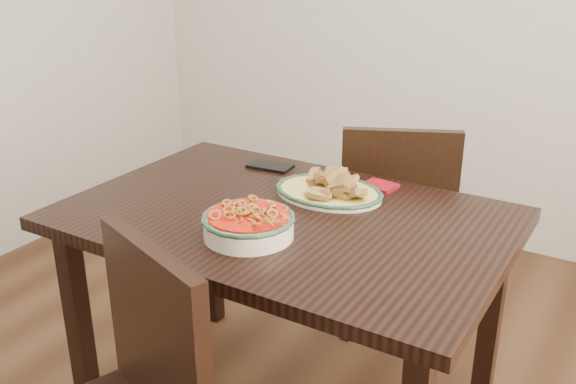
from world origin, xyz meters
The scene contains 6 objects.
dining_table centered at (0.10, 0.07, 0.66)m, with size 1.30×0.87×0.75m.
chair_far centered at (0.20, 0.72, 0.50)m, with size 0.56×0.56×0.89m.
fish_plate centered at (0.15, 0.26, 0.79)m, with size 0.35×0.27×0.11m.
noodle_bowl centered at (0.10, -0.12, 0.79)m, with size 0.26×0.26×0.08m.
smartphone centered at (-0.16, 0.38, 0.76)m, with size 0.16×0.08×0.01m, color black.
napkin centered at (0.26, 0.41, 0.76)m, with size 0.10×0.09×0.01m, color maroon.
Camera 1 is at (1.02, -1.43, 1.52)m, focal length 40.00 mm.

